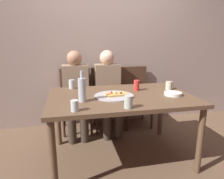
{
  "coord_description": "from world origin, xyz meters",
  "views": [
    {
      "loc": [
        -0.52,
        -2.0,
        1.31
      ],
      "look_at": [
        -0.08,
        0.07,
        0.79
      ],
      "focal_mm": 32.12,
      "sensor_mm": 36.0,
      "label": 1
    }
  ],
  "objects_px": {
    "pizza_slice_last": "(116,94)",
    "soda_can": "(137,85)",
    "guest_in_sweater": "(76,89)",
    "chair_middle": "(107,94)",
    "guest_in_beanie": "(108,88)",
    "plate_stack": "(173,94)",
    "tumbler_far": "(75,106)",
    "wine_glass": "(128,102)",
    "pizza_tray": "(114,96)",
    "tumbler_near": "(169,86)",
    "dining_table": "(121,102)",
    "short_glass": "(72,84)",
    "chair_right": "(135,92)",
    "chair_left": "(76,95)",
    "wine_bottle": "(82,89)"
  },
  "relations": [
    {
      "from": "pizza_slice_last",
      "to": "chair_middle",
      "type": "xyz_separation_m",
      "value": [
        0.07,
        0.93,
        -0.25
      ]
    },
    {
      "from": "dining_table",
      "to": "wine_bottle",
      "type": "bearing_deg",
      "value": -161.09
    },
    {
      "from": "chair_left",
      "to": "guest_in_beanie",
      "type": "height_order",
      "value": "guest_in_beanie"
    },
    {
      "from": "dining_table",
      "to": "chair_left",
      "type": "height_order",
      "value": "chair_left"
    },
    {
      "from": "short_glass",
      "to": "guest_in_sweater",
      "type": "distance_m",
      "value": 0.37
    },
    {
      "from": "tumbler_near",
      "to": "chair_middle",
      "type": "height_order",
      "value": "chair_middle"
    },
    {
      "from": "soda_can",
      "to": "plate_stack",
      "type": "relative_size",
      "value": 0.65
    },
    {
      "from": "wine_bottle",
      "to": "chair_left",
      "type": "distance_m",
      "value": 1.1
    },
    {
      "from": "tumbler_near",
      "to": "short_glass",
      "type": "bearing_deg",
      "value": 165.64
    },
    {
      "from": "soda_can",
      "to": "chair_right",
      "type": "distance_m",
      "value": 0.83
    },
    {
      "from": "wine_glass",
      "to": "chair_left",
      "type": "height_order",
      "value": "chair_left"
    },
    {
      "from": "tumbler_far",
      "to": "tumbler_near",
      "type": "bearing_deg",
      "value": 25.04
    },
    {
      "from": "dining_table",
      "to": "chair_middle",
      "type": "relative_size",
      "value": 1.67
    },
    {
      "from": "pizza_slice_last",
      "to": "tumbler_far",
      "type": "relative_size",
      "value": 2.48
    },
    {
      "from": "plate_stack",
      "to": "tumbler_far",
      "type": "bearing_deg",
      "value": -164.92
    },
    {
      "from": "pizza_slice_last",
      "to": "chair_right",
      "type": "relative_size",
      "value": 0.26
    },
    {
      "from": "pizza_tray",
      "to": "tumbler_near",
      "type": "relative_size",
      "value": 4.24
    },
    {
      "from": "dining_table",
      "to": "soda_can",
      "type": "relative_size",
      "value": 12.35
    },
    {
      "from": "pizza_tray",
      "to": "dining_table",
      "type": "bearing_deg",
      "value": 21.54
    },
    {
      "from": "wine_glass",
      "to": "plate_stack",
      "type": "xyz_separation_m",
      "value": [
        0.59,
        0.3,
        -0.04
      ]
    },
    {
      "from": "tumbler_near",
      "to": "short_glass",
      "type": "xyz_separation_m",
      "value": [
        -1.13,
        0.29,
        0.01
      ]
    },
    {
      "from": "pizza_tray",
      "to": "guest_in_beanie",
      "type": "bearing_deg",
      "value": 83.13
    },
    {
      "from": "pizza_slice_last",
      "to": "wine_glass",
      "type": "distance_m",
      "value": 0.39
    },
    {
      "from": "short_glass",
      "to": "plate_stack",
      "type": "bearing_deg",
      "value": -26.79
    },
    {
      "from": "chair_middle",
      "to": "guest_in_beanie",
      "type": "height_order",
      "value": "guest_in_beanie"
    },
    {
      "from": "wine_bottle",
      "to": "short_glass",
      "type": "relative_size",
      "value": 2.75
    },
    {
      "from": "chair_left",
      "to": "chair_middle",
      "type": "bearing_deg",
      "value": -180.0
    },
    {
      "from": "pizza_slice_last",
      "to": "wine_glass",
      "type": "xyz_separation_m",
      "value": [
        0.01,
        -0.38,
        0.03
      ]
    },
    {
      "from": "pizza_slice_last",
      "to": "chair_right",
      "type": "xyz_separation_m",
      "value": [
        0.52,
        0.93,
        -0.25
      ]
    },
    {
      "from": "pizza_slice_last",
      "to": "chair_middle",
      "type": "distance_m",
      "value": 0.97
    },
    {
      "from": "pizza_slice_last",
      "to": "guest_in_sweater",
      "type": "relative_size",
      "value": 0.2
    },
    {
      "from": "tumbler_far",
      "to": "chair_right",
      "type": "relative_size",
      "value": 0.1
    },
    {
      "from": "chair_right",
      "to": "plate_stack",
      "type": "bearing_deg",
      "value": 94.67
    },
    {
      "from": "soda_can",
      "to": "guest_in_sweater",
      "type": "bearing_deg",
      "value": 139.09
    },
    {
      "from": "pizza_slice_last",
      "to": "short_glass",
      "type": "xyz_separation_m",
      "value": [
        -0.45,
        0.45,
        0.03
      ]
    },
    {
      "from": "pizza_tray",
      "to": "pizza_slice_last",
      "type": "bearing_deg",
      "value": -1.48
    },
    {
      "from": "guest_in_beanie",
      "to": "tumbler_near",
      "type": "bearing_deg",
      "value": 134.31
    },
    {
      "from": "tumbler_near",
      "to": "chair_left",
      "type": "xyz_separation_m",
      "value": [
        -1.07,
        0.78,
        -0.27
      ]
    },
    {
      "from": "short_glass",
      "to": "chair_middle",
      "type": "relative_size",
      "value": 0.12
    },
    {
      "from": "dining_table",
      "to": "short_glass",
      "type": "bearing_deg",
      "value": 140.64
    },
    {
      "from": "short_glass",
      "to": "chair_right",
      "type": "bearing_deg",
      "value": 26.7
    },
    {
      "from": "pizza_tray",
      "to": "tumbler_near",
      "type": "height_order",
      "value": "tumbler_near"
    },
    {
      "from": "chair_left",
      "to": "pizza_slice_last",
      "type": "bearing_deg",
      "value": 112.86
    },
    {
      "from": "chair_left",
      "to": "guest_in_sweater",
      "type": "distance_m",
      "value": 0.2
    },
    {
      "from": "tumbler_near",
      "to": "tumbler_far",
      "type": "relative_size",
      "value": 1.03
    },
    {
      "from": "chair_right",
      "to": "guest_in_beanie",
      "type": "xyz_separation_m",
      "value": [
        -0.45,
        -0.15,
        0.13
      ]
    },
    {
      "from": "pizza_slice_last",
      "to": "guest_in_beanie",
      "type": "distance_m",
      "value": 0.79
    },
    {
      "from": "chair_left",
      "to": "chair_right",
      "type": "xyz_separation_m",
      "value": [
        0.91,
        0.0,
        0.0
      ]
    },
    {
      "from": "pizza_slice_last",
      "to": "soda_can",
      "type": "distance_m",
      "value": 0.35
    },
    {
      "from": "dining_table",
      "to": "plate_stack",
      "type": "distance_m",
      "value": 0.57
    }
  ]
}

